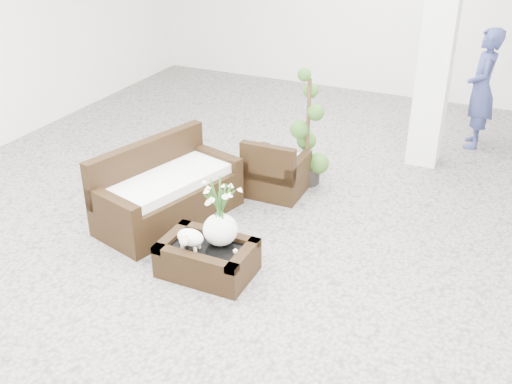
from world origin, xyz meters
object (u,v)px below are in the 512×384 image
at_px(loveseat, 168,185).
at_px(topiary, 308,129).
at_px(armchair, 276,165).
at_px(coffee_table, 207,259).

xyz_separation_m(loveseat, topiary, (1.08, 1.55, 0.30)).
height_order(armchair, topiary, topiary).
bearing_deg(armchair, topiary, -120.68).
height_order(coffee_table, armchair, armchair).
bearing_deg(armchair, loveseat, 53.19).
distance_m(armchair, topiary, 0.61).
xyz_separation_m(coffee_table, topiary, (0.17, 2.31, 0.58)).
height_order(coffee_table, topiary, topiary).
bearing_deg(armchair, coffee_table, 91.73).
xyz_separation_m(coffee_table, armchair, (-0.07, 1.90, 0.21)).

